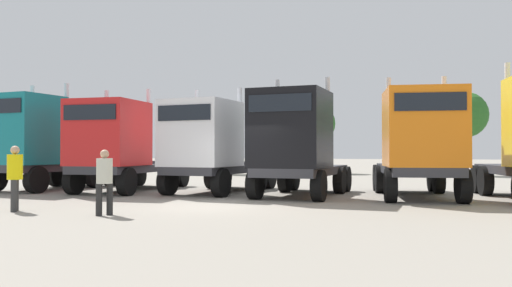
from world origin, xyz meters
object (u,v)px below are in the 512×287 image
object	(u,v)px
semi_truck_black	(295,142)
visitor_with_camera	(104,177)
semi_truck_red	(117,145)
semi_truck_orange	(420,142)
visitor_in_hivis	(15,173)
semi_truck_white	(208,146)
semi_truck_teal	(35,142)

from	to	relation	value
semi_truck_black	visitor_with_camera	bearing A→B (deg)	-25.58
semi_truck_red	visitor_with_camera	distance (m)	7.51
semi_truck_orange	visitor_with_camera	size ratio (longest dim) A/B	3.93
semi_truck_orange	visitor_in_hivis	world-z (taller)	semi_truck_orange
visitor_in_hivis	visitor_with_camera	size ratio (longest dim) A/B	1.06
semi_truck_white	visitor_with_camera	size ratio (longest dim) A/B	3.67
semi_truck_orange	visitor_in_hivis	bearing A→B (deg)	-65.39
visitor_in_hivis	semi_truck_orange	bearing A→B (deg)	-179.78
semi_truck_red	semi_truck_black	size ratio (longest dim) A/B	1.11
semi_truck_white	semi_truck_black	world-z (taller)	semi_truck_black
semi_truck_orange	semi_truck_black	bearing A→B (deg)	-90.46
visitor_in_hivis	semi_truck_black	bearing A→B (deg)	-168.19
semi_truck_teal	visitor_with_camera	distance (m)	9.87
semi_truck_red	visitor_with_camera	size ratio (longest dim) A/B	3.89
semi_truck_teal	visitor_in_hivis	size ratio (longest dim) A/B	3.35
semi_truck_white	visitor_in_hivis	world-z (taller)	semi_truck_white
semi_truck_teal	semi_truck_red	world-z (taller)	semi_truck_teal
visitor_in_hivis	visitor_with_camera	distance (m)	2.83
semi_truck_red	semi_truck_black	xyz separation A→B (m)	(7.21, -0.10, 0.07)
semi_truck_teal	visitor_in_hivis	xyz separation A→B (m)	(4.71, -6.24, -0.99)
visitor_with_camera	semi_truck_white	bearing A→B (deg)	125.71
semi_truck_teal	semi_truck_white	distance (m)	7.48
semi_truck_orange	visitor_with_camera	bearing A→B (deg)	-56.50
semi_truck_white	visitor_in_hivis	size ratio (longest dim) A/B	3.45
visitor_in_hivis	visitor_with_camera	xyz separation A→B (m)	(2.83, -0.04, -0.07)
semi_truck_red	visitor_in_hivis	bearing A→B (deg)	5.31
semi_truck_teal	semi_truck_orange	bearing A→B (deg)	97.26
semi_truck_red	semi_truck_orange	size ratio (longest dim) A/B	0.99
semi_truck_white	semi_truck_black	xyz separation A→B (m)	(3.55, -0.64, 0.10)
semi_truck_teal	semi_truck_red	bearing A→B (deg)	97.13
semi_truck_teal	semi_truck_black	distance (m)	10.99
semi_truck_black	visitor_in_hivis	xyz separation A→B (m)	(-6.29, -6.30, -0.91)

